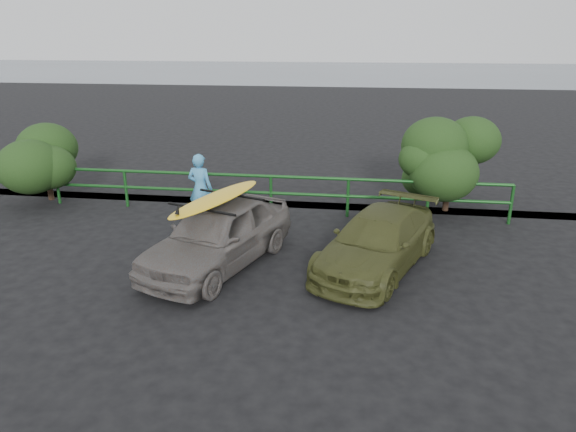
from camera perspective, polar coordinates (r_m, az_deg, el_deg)
name	(u,v)px	position (r m, az deg, el deg)	size (l,w,h in m)	color
ground	(167,302)	(9.40, -13.28, -9.33)	(80.00, 80.00, 0.00)	black
ocean	(337,72)	(67.85, 5.45, 15.66)	(200.00, 200.00, 0.00)	slate
guardrail	(234,193)	(13.61, -6.06, 2.60)	(14.00, 0.08, 1.04)	#154B19
shrub_left	(69,164)	(15.68, -23.13, 5.29)	(3.20, 2.40, 2.04)	#224017
shrub_right	(428,169)	(13.64, 15.30, 5.06)	(3.20, 2.40, 2.42)	#224017
sedan	(218,234)	(10.40, -7.74, -2.03)	(1.58, 3.92, 1.34)	#5F5855
olive_vehicle	(378,241)	(10.40, 9.92, -2.80)	(1.56, 3.84, 1.12)	#41451E
man	(200,188)	(12.86, -9.72, 3.04)	(0.63, 0.42, 1.74)	#4498CD
roof_rack	(217,202)	(10.16, -7.92, 1.61)	(1.55, 1.08, 0.05)	black
surfboard	(217,198)	(10.14, -7.94, 1.97)	(0.59, 2.85, 0.08)	yellow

